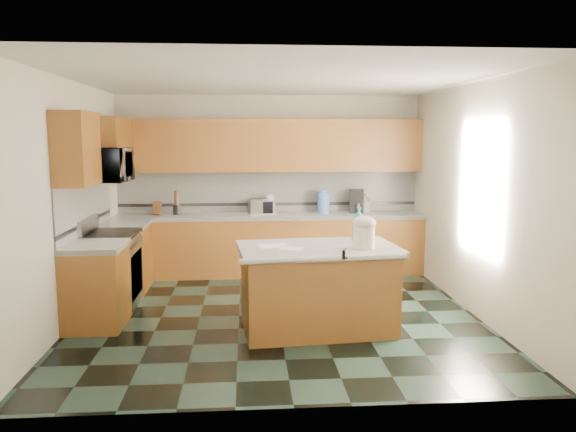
{
  "coord_description": "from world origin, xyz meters",
  "views": [
    {
      "loc": [
        -0.35,
        -6.34,
        2.05
      ],
      "look_at": [
        0.15,
        0.35,
        1.12
      ],
      "focal_mm": 35.0,
      "sensor_mm": 36.0,
      "label": 1
    }
  ],
  "objects": [
    {
      "name": "left_upper_cab_front",
      "position": [
        -2.13,
        -0.24,
        1.94
      ],
      "size": [
        0.33,
        0.72,
        0.78
      ],
      "primitive_type": "cube",
      "color": "#3E2308",
      "rests_on": "wall_left"
    },
    {
      "name": "island_base",
      "position": [
        0.4,
        -0.55,
        0.43
      ],
      "size": [
        1.64,
        1.03,
        0.86
      ],
      "primitive_type": "cube",
      "rotation": [
        0.0,
        0.0,
        0.09
      ],
      "color": "#3E2308",
      "rests_on": "ground"
    },
    {
      "name": "paper_towel",
      "position": [
        0.01,
        2.1,
        1.07
      ],
      "size": [
        0.13,
        0.13,
        0.29
      ],
      "primitive_type": "cylinder",
      "color": "white",
      "rests_on": "back_countertop"
    },
    {
      "name": "back_base_cab",
      "position": [
        0.0,
        2.0,
        0.43
      ],
      "size": [
        4.6,
        0.6,
        0.86
      ],
      "primitive_type": "cube",
      "color": "#3E2308",
      "rests_on": "ground"
    },
    {
      "name": "toaster_oven_door",
      "position": [
        -0.12,
        1.93,
        1.03
      ],
      "size": [
        0.33,
        0.01,
        0.18
      ],
      "primitive_type": "cube",
      "color": "black",
      "rests_on": "toaster_oven"
    },
    {
      "name": "range_handle",
      "position": [
        -1.68,
        0.5,
        0.78
      ],
      "size": [
        0.02,
        0.66,
        0.02
      ],
      "primitive_type": "cylinder",
      "rotation": [
        1.57,
        0.0,
        0.0
      ],
      "color": "#B7B7BC",
      "rests_on": "range_body"
    },
    {
      "name": "floor",
      "position": [
        0.0,
        0.0,
        0.0
      ],
      "size": [
        4.6,
        4.6,
        0.0
      ],
      "primitive_type": "plane",
      "color": "black",
      "rests_on": "ground"
    },
    {
      "name": "treat_jar_knob_end_l",
      "position": [
        0.82,
        -0.71,
        1.24
      ],
      "size": [
        0.04,
        0.04,
        0.04
      ],
      "primitive_type": "sphere",
      "color": "tan",
      "rests_on": "treat_jar_lid"
    },
    {
      "name": "back_backsplash",
      "position": [
        0.0,
        2.29,
        1.24
      ],
      "size": [
        4.6,
        0.02,
        0.63
      ],
      "primitive_type": "cube",
      "color": "silver",
      "rests_on": "back_countertop"
    },
    {
      "name": "wall_left",
      "position": [
        -2.32,
        0.0,
        1.35
      ],
      "size": [
        0.04,
        4.6,
        2.7
      ],
      "primitive_type": "cube",
      "color": "silver",
      "rests_on": "ground"
    },
    {
      "name": "wall_back",
      "position": [
        0.0,
        2.32,
        1.35
      ],
      "size": [
        4.6,
        0.04,
        2.7
      ],
      "primitive_type": "cube",
      "color": "silver",
      "rests_on": "ground"
    },
    {
      "name": "back_countertop",
      "position": [
        0.0,
        2.0,
        0.89
      ],
      "size": [
        4.6,
        0.64,
        0.06
      ],
      "primitive_type": "cube",
      "color": "silver",
      "rests_on": "back_base_cab"
    },
    {
      "name": "left_counter_rear",
      "position": [
        -2.0,
        1.29,
        0.89
      ],
      "size": [
        0.64,
        0.82,
        0.06
      ],
      "primitive_type": "cube",
      "color": "silver",
      "rests_on": "left_base_cab_rear"
    },
    {
      "name": "left_counter_front",
      "position": [
        -2.0,
        -0.24,
        0.89
      ],
      "size": [
        0.64,
        0.72,
        0.06
      ],
      "primitive_type": "cube",
      "color": "silver",
      "rests_on": "left_base_cab_front"
    },
    {
      "name": "range_oven_door",
      "position": [
        -1.71,
        0.5,
        0.4
      ],
      "size": [
        0.02,
        0.68,
        0.55
      ],
      "primitive_type": "cube",
      "color": "black",
      "rests_on": "range_body"
    },
    {
      "name": "island_bullnose",
      "position": [
        0.4,
        -1.04,
        0.89
      ],
      "size": [
        1.66,
        0.21,
        0.06
      ],
      "primitive_type": "cylinder",
      "rotation": [
        0.0,
        1.57,
        0.09
      ],
      "color": "silver",
      "rests_on": "island_base"
    },
    {
      "name": "clamp_handle",
      "position": [
        0.61,
        -1.08,
        0.91
      ],
      "size": [
        0.02,
        0.07,
        0.02
      ],
      "primitive_type": "cylinder",
      "rotation": [
        1.57,
        0.0,
        0.0
      ],
      "color": "black",
      "rests_on": "island_top"
    },
    {
      "name": "left_base_cab_rear",
      "position": [
        -2.0,
        1.29,
        0.43
      ],
      "size": [
        0.6,
        0.82,
        0.86
      ],
      "primitive_type": "cube",
      "color": "#3E2308",
      "rests_on": "ground"
    },
    {
      "name": "paper_sheet_a",
      "position": [
        0.11,
        -0.66,
        0.92
      ],
      "size": [
        0.28,
        0.24,
        0.0
      ],
      "primitive_type": "cube",
      "rotation": [
        0.0,
        0.0,
        -0.29
      ],
      "color": "white",
      "rests_on": "island_top"
    },
    {
      "name": "treat_jar_knob",
      "position": [
        0.86,
        -0.71,
        1.24
      ],
      "size": [
        0.08,
        0.03,
        0.03
      ],
      "primitive_type": "cylinder",
      "rotation": [
        0.0,
        1.57,
        0.0
      ],
      "color": "tan",
      "rests_on": "treat_jar_lid"
    },
    {
      "name": "soap_back_cap",
      "position": [
        1.45,
        2.05,
        1.2
      ],
      "size": [
        0.02,
        0.02,
        0.03
      ],
      "primitive_type": "cylinder",
      "color": "red",
      "rests_on": "soap_bottle_back"
    },
    {
      "name": "coffee_carafe",
      "position": [
        1.33,
        2.03,
        0.99
      ],
      "size": [
        0.15,
        0.15,
        0.15
      ],
      "primitive_type": "cylinder",
      "color": "black",
      "rests_on": "back_countertop"
    },
    {
      "name": "left_base_cab_front",
      "position": [
        -2.0,
        -0.24,
        0.43
      ],
      "size": [
        0.6,
        0.72,
        0.86
      ],
      "primitive_type": "cube",
      "color": "#3E2308",
      "rests_on": "ground"
    },
    {
      "name": "island_top",
      "position": [
        0.4,
        -0.55,
        0.89
      ],
      "size": [
        1.75,
        1.14,
        0.06
      ],
      "primitive_type": "cube",
      "rotation": [
        0.0,
        0.0,
        0.09
      ],
      "color": "silver",
      "rests_on": "island_base"
    },
    {
      "name": "wall_front",
      "position": [
        0.0,
        -2.32,
        1.35
      ],
      "size": [
        4.6,
        0.04,
        2.7
      ],
      "primitive_type": "cube",
      "color": "silver",
      "rests_on": "ground"
    },
    {
      "name": "wall_right",
      "position": [
        2.32,
        0.0,
        1.35
      ],
      "size": [
        0.04,
        4.6,
        2.7
      ],
      "primitive_type": "cube",
      "color": "silver",
      "rests_on": "ground"
    },
    {
      "name": "ceiling",
      "position": [
        0.0,
        0.0,
        2.7
      ],
      "size": [
        4.6,
        4.6,
        0.0
      ],
      "primitive_type": "plane",
      "color": "white",
      "rests_on": "ground"
    },
    {
      "name": "water_jug",
      "position": [
        0.82,
        2.06,
        1.08
      ],
      "size": [
        0.19,
        0.19,
        0.32
      ],
      "primitive_type": "cylinder",
      "color": "#5079C3",
      "rests_on": "back_countertop"
    },
    {
      "name": "water_jug_neck",
      "position": [
        0.82,
        2.06,
        1.26
      ],
      "size": [
        0.09,
        0.09,
        0.05
      ],
      "primitive_type": "cylinder",
      "color": "#5079C3",
      "rests_on": "water_jug"
    },
    {
      "name": "microwave",
      "position": [
        -2.0,
        0.5,
        1.73
      ],
      "size": [
        0.5,
        0.73,
        0.41
      ],
      "primitive_type": "imported",
      "rotation": [
        0.0,
        0.0,
        1.57
      ],
      "color": "#B7B7BC",
      "rests_on": "wall_left"
    },
    {
      "name": "clamp_body",
      "position": [
        0.61,
        -1.02,
        0.93
      ],
      "size": [
        0.07,
        0.11,
        0.09
      ],
      "primitive_type": "cube",
      "rotation": [
        0.0,
        0.0,
        -0.43
      ],
      "color": "black",
      "rests_on": "island_top"
    },
    {
      "name": "treat_jar_knob_end_r",
      "position": [
        0.9,
        -0.71,
        1.24
      ],
      "size": [
        0.04,
        0.04,
        0.04
      ],
      "primitive_type": "sphere",
      "color": "tan",
      "rests_on": "treat_jar_lid"
    },
    {
      "name": "soap_bottle_back",
      "position": [
        1.45,
        2.05,
        1.05
      ],
      "size": [
        0.17,
        0.17,
        0.26
      ],
      "primitive_type": "imported",
      "rotation": [
        0.0,
        0.0,
        0.77
      ],
      "color": "white",
      "rests_on": "back_countertop"
    },
    {
      "name": "left_upper_cab_rear",
      "position": [
        -2.13,
        1.42,
        1.94
      ],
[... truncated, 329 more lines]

